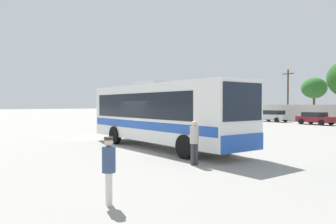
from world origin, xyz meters
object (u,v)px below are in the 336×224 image
object	(u,v)px
attendant_by_bus_door	(194,140)
utility_pole_near	(288,94)
coach_bus_white_blue	(161,112)
passenger_waiting_on_apron	(109,166)
parked_car_second_maroon	(315,118)
parked_car_leftmost_silver	(273,116)
vendor_umbrella_secondary_red	(136,111)
roadside_tree_left	(314,88)

from	to	relation	value
attendant_by_bus_door	utility_pole_near	xyz separation A→B (m)	(-21.61, 32.80, 2.94)
coach_bus_white_blue	utility_pole_near	bearing A→B (deg)	117.87
passenger_waiting_on_apron	parked_car_second_maroon	world-z (taller)	passenger_waiting_on_apron
coach_bus_white_blue	parked_car_leftmost_silver	distance (m)	29.50
passenger_waiting_on_apron	parked_car_leftmost_silver	bearing A→B (deg)	125.28
coach_bus_white_blue	utility_pole_near	xyz separation A→B (m)	(-16.60, 31.40, 1.97)
parked_car_leftmost_silver	utility_pole_near	xyz separation A→B (m)	(-2.16, 5.71, 3.10)
attendant_by_bus_door	vendor_umbrella_secondary_red	size ratio (longest dim) A/B	0.71
roadside_tree_left	attendant_by_bus_door	bearing A→B (deg)	-61.65
parked_car_leftmost_silver	roadside_tree_left	bearing A→B (deg)	87.30
vendor_umbrella_secondary_red	utility_pole_near	size ratio (longest dim) A/B	0.32
attendant_by_bus_door	passenger_waiting_on_apron	xyz separation A→B (m)	(2.98, -4.62, -0.06)
attendant_by_bus_door	utility_pole_near	bearing A→B (deg)	123.38
passenger_waiting_on_apron	roadside_tree_left	distance (m)	45.79
passenger_waiting_on_apron	utility_pole_near	size ratio (longest dim) A/B	0.21
roadside_tree_left	parked_car_leftmost_silver	bearing A→B (deg)	-92.70
vendor_umbrella_secondary_red	parked_car_second_maroon	bearing A→B (deg)	85.46
vendor_umbrella_secondary_red	roadside_tree_left	bearing A→B (deg)	98.46
coach_bus_white_blue	vendor_umbrella_secondary_red	bearing A→B (deg)	162.01
vendor_umbrella_secondary_red	parked_car_leftmost_silver	bearing A→B (deg)	102.42
parked_car_second_maroon	utility_pole_near	size ratio (longest dim) A/B	0.57
attendant_by_bus_door	utility_pole_near	distance (m)	39.38
parked_car_leftmost_silver	vendor_umbrella_secondary_red	bearing A→B (deg)	-77.58
attendant_by_bus_door	passenger_waiting_on_apron	bearing A→B (deg)	-57.22
vendor_umbrella_secondary_red	parked_car_leftmost_silver	world-z (taller)	vendor_umbrella_secondary_red
coach_bus_white_blue	parked_car_leftmost_silver	world-z (taller)	coach_bus_white_blue
attendant_by_bus_door	vendor_umbrella_secondary_red	distance (m)	15.17
vendor_umbrella_secondary_red	roadside_tree_left	xyz separation A→B (m)	(-4.59, 30.87, 2.92)
roadside_tree_left	coach_bus_white_blue	bearing A→B (deg)	-67.50
attendant_by_bus_door	parked_car_second_maroon	distance (m)	29.30
vendor_umbrella_secondary_red	coach_bus_white_blue	bearing A→B (deg)	-17.99
parked_car_second_maroon	coach_bus_white_blue	bearing A→B (deg)	-72.81
coach_bus_white_blue	roadside_tree_left	distance (m)	36.84
parked_car_leftmost_silver	parked_car_second_maroon	distance (m)	6.76
coach_bus_white_blue	roadside_tree_left	xyz separation A→B (m)	(-14.06, 33.94, 2.74)
passenger_waiting_on_apron	vendor_umbrella_secondary_red	size ratio (longest dim) A/B	0.66
parked_car_leftmost_silver	roadside_tree_left	world-z (taller)	roadside_tree_left
coach_bus_white_blue	parked_car_second_maroon	distance (m)	26.18
attendant_by_bus_door	vendor_umbrella_secondary_red	world-z (taller)	vendor_umbrella_secondary_red
parked_car_second_maroon	utility_pole_near	world-z (taller)	utility_pole_near
parked_car_leftmost_silver	utility_pole_near	bearing A→B (deg)	110.68
passenger_waiting_on_apron	roadside_tree_left	size ratio (longest dim) A/B	0.26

